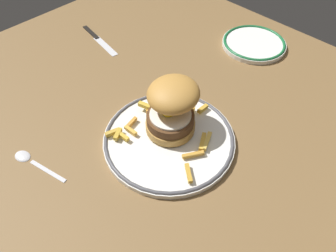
{
  "coord_description": "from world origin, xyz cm",
  "views": [
    {
      "loc": [
        29.3,
        -32.85,
        52.42
      ],
      "look_at": [
        -0.3,
        -2.68,
        4.6
      ],
      "focal_mm": 34.2,
      "sensor_mm": 36.0,
      "label": 1
    }
  ],
  "objects_px": {
    "burger": "(172,107)",
    "knife": "(97,37)",
    "dinner_plate": "(168,138)",
    "spoon": "(27,158)",
    "side_plate": "(254,43)"
  },
  "relations": [
    {
      "from": "burger",
      "to": "spoon",
      "type": "height_order",
      "value": "burger"
    },
    {
      "from": "side_plate",
      "to": "knife",
      "type": "height_order",
      "value": "side_plate"
    },
    {
      "from": "knife",
      "to": "spoon",
      "type": "xyz_separation_m",
      "value": [
        0.25,
        -0.36,
        0.0
      ]
    },
    {
      "from": "burger",
      "to": "knife",
      "type": "height_order",
      "value": "burger"
    },
    {
      "from": "dinner_plate",
      "to": "spoon",
      "type": "bearing_deg",
      "value": -125.65
    },
    {
      "from": "knife",
      "to": "spoon",
      "type": "distance_m",
      "value": 0.44
    },
    {
      "from": "dinner_plate",
      "to": "spoon",
      "type": "height_order",
      "value": "dinner_plate"
    },
    {
      "from": "burger",
      "to": "side_plate",
      "type": "bearing_deg",
      "value": 97.7
    },
    {
      "from": "burger",
      "to": "side_plate",
      "type": "relative_size",
      "value": 0.76
    },
    {
      "from": "burger",
      "to": "side_plate",
      "type": "distance_m",
      "value": 0.39
    },
    {
      "from": "side_plate",
      "to": "spoon",
      "type": "distance_m",
      "value": 0.65
    },
    {
      "from": "dinner_plate",
      "to": "burger",
      "type": "relative_size",
      "value": 2.03
    },
    {
      "from": "burger",
      "to": "knife",
      "type": "relative_size",
      "value": 0.75
    },
    {
      "from": "dinner_plate",
      "to": "burger",
      "type": "bearing_deg",
      "value": 119.93
    },
    {
      "from": "dinner_plate",
      "to": "spoon",
      "type": "distance_m",
      "value": 0.28
    }
  ]
}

